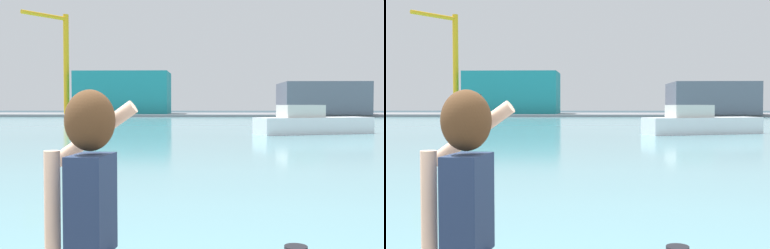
# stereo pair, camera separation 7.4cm
# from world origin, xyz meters

# --- Properties ---
(ground_plane) EXTENTS (220.00, 220.00, 0.00)m
(ground_plane) POSITION_xyz_m (0.00, 50.00, 0.00)
(ground_plane) COLOR #334751
(harbor_water) EXTENTS (140.00, 100.00, 0.02)m
(harbor_water) POSITION_xyz_m (0.00, 52.00, 0.01)
(harbor_water) COLOR #6BA8B2
(harbor_water) RESTS_ON ground_plane
(far_shore_dock) EXTENTS (140.00, 20.00, 0.42)m
(far_shore_dock) POSITION_xyz_m (0.00, 92.00, 0.21)
(far_shore_dock) COLOR gray
(far_shore_dock) RESTS_ON ground_plane
(person_photographer) EXTENTS (0.53, 0.56, 1.74)m
(person_photographer) POSITION_xyz_m (0.27, -0.13, 1.66)
(person_photographer) COLOR #2D3342
(person_photographer) RESTS_ON quay_promenade
(boat_moored) EXTENTS (9.18, 5.26, 2.14)m
(boat_moored) POSITION_xyz_m (8.55, 34.85, 0.81)
(boat_moored) COLOR white
(boat_moored) RESTS_ON harbor_water
(warehouse_left) EXTENTS (16.81, 10.11, 7.67)m
(warehouse_left) POSITION_xyz_m (-14.88, 90.20, 4.26)
(warehouse_left) COLOR teal
(warehouse_left) RESTS_ON far_shore_dock
(warehouse_right) EXTENTS (14.27, 13.83, 5.59)m
(warehouse_right) POSITION_xyz_m (21.00, 88.48, 3.22)
(warehouse_right) COLOR slate
(warehouse_right) RESTS_ON far_shore_dock
(port_crane) EXTENTS (6.03, 8.18, 17.86)m
(port_crane) POSITION_xyz_m (-25.36, 86.71, 10.98)
(port_crane) COLOR yellow
(port_crane) RESTS_ON far_shore_dock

